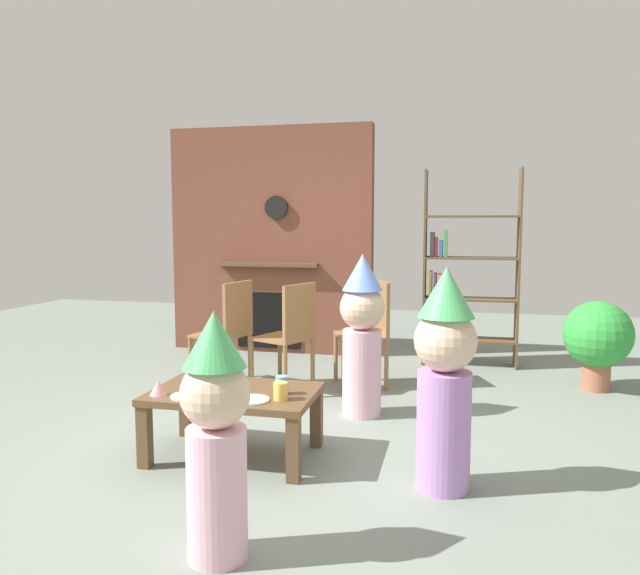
{
  "coord_description": "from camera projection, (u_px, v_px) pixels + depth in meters",
  "views": [
    {
      "loc": [
        1.07,
        -3.6,
        1.38
      ],
      "look_at": [
        0.15,
        0.4,
        0.95
      ],
      "focal_mm": 33.8,
      "sensor_mm": 36.0,
      "label": 1
    }
  ],
  "objects": [
    {
      "name": "table_fork",
      "position": [
        231.0,
        392.0,
        3.5
      ],
      "size": [
        0.15,
        0.06,
        0.01
      ],
      "primitive_type": "cube",
      "rotation": [
        0.0,
        0.0,
        0.3
      ],
      "color": "silver",
      "rests_on": "coffee_table"
    },
    {
      "name": "potted_plant_tall",
      "position": [
        598.0,
        337.0,
        4.98
      ],
      "size": [
        0.55,
        0.55,
        0.75
      ],
      "color": "#9E5B42",
      "rests_on": "ground_plane"
    },
    {
      "name": "ground_plane",
      "position": [
        283.0,
        439.0,
        3.87
      ],
      "size": [
        12.0,
        12.0,
        0.0
      ],
      "primitive_type": "plane",
      "color": "gray"
    },
    {
      "name": "paper_plate_rear",
      "position": [
        251.0,
        400.0,
        3.34
      ],
      "size": [
        0.2,
        0.2,
        0.01
      ],
      "primitive_type": "cylinder",
      "color": "white",
      "rests_on": "coffee_table"
    },
    {
      "name": "paper_cup_near_left",
      "position": [
        208.0,
        376.0,
        3.67
      ],
      "size": [
        0.07,
        0.07,
        0.11
      ],
      "primitive_type": "cylinder",
      "color": "#669EE0",
      "rests_on": "coffee_table"
    },
    {
      "name": "coffee_table",
      "position": [
        234.0,
        401.0,
        3.56
      ],
      "size": [
        0.97,
        0.62,
        0.4
      ],
      "color": "brown",
      "rests_on": "ground_plane"
    },
    {
      "name": "bookshelf",
      "position": [
        462.0,
        275.0,
        5.86
      ],
      "size": [
        0.9,
        0.28,
        1.9
      ],
      "color": "brown",
      "rests_on": "ground_plane"
    },
    {
      "name": "dining_chair_middle",
      "position": [
        291.0,
        331.0,
        4.92
      ],
      "size": [
        0.53,
        0.53,
        0.9
      ],
      "rotation": [
        0.0,
        0.0,
        2.73
      ],
      "color": "olive",
      "rests_on": "ground_plane"
    },
    {
      "name": "child_with_cone_hat",
      "position": [
        216.0,
        430.0,
        2.45
      ],
      "size": [
        0.29,
        0.29,
        1.04
      ],
      "rotation": [
        0.0,
        0.0,
        1.87
      ],
      "color": "#EAB2C6",
      "rests_on": "ground_plane"
    },
    {
      "name": "dining_chair_right",
      "position": [
        371.0,
        327.0,
        5.11
      ],
      "size": [
        0.52,
        0.52,
        0.9
      ],
      "rotation": [
        0.0,
        0.0,
        3.52
      ],
      "color": "olive",
      "rests_on": "ground_plane"
    },
    {
      "name": "paper_cup_center",
      "position": [
        282.0,
        385.0,
        3.47
      ],
      "size": [
        0.07,
        0.07,
        0.11
      ],
      "primitive_type": "cylinder",
      "color": "#669EE0",
      "rests_on": "coffee_table"
    },
    {
      "name": "paper_plate_front",
      "position": [
        187.0,
        396.0,
        3.42
      ],
      "size": [
        0.18,
        0.18,
        0.01
      ],
      "primitive_type": "cylinder",
      "color": "white",
      "rests_on": "coffee_table"
    },
    {
      "name": "child_in_pink",
      "position": [
        445.0,
        373.0,
        3.1
      ],
      "size": [
        0.32,
        0.32,
        1.17
      ],
      "rotation": [
        0.0,
        0.0,
        3.01
      ],
      "color": "#B27FCC",
      "rests_on": "ground_plane"
    },
    {
      "name": "paper_cup_near_right",
      "position": [
        281.0,
        391.0,
        3.36
      ],
      "size": [
        0.08,
        0.08,
        0.1
      ],
      "primitive_type": "cylinder",
      "color": "#F2CC4C",
      "rests_on": "coffee_table"
    },
    {
      "name": "dining_chair_left",
      "position": [
        229.0,
        327.0,
        5.08
      ],
      "size": [
        0.48,
        0.48,
        0.9
      ],
      "rotation": [
        0.0,
        0.0,
        2.91
      ],
      "color": "olive",
      "rests_on": "ground_plane"
    },
    {
      "name": "birthday_cake_slice",
      "position": [
        158.0,
        388.0,
        3.45
      ],
      "size": [
        0.1,
        0.1,
        0.09
      ],
      "primitive_type": "cone",
      "color": "pink",
      "rests_on": "coffee_table"
    },
    {
      "name": "child_by_the_chairs",
      "position": [
        362.0,
        331.0,
        4.31
      ],
      "size": [
        0.32,
        0.32,
        1.17
      ],
      "rotation": [
        0.0,
        0.0,
        -2.15
      ],
      "color": "#EAB2C6",
      "rests_on": "ground_plane"
    },
    {
      "name": "brick_fireplace_feature",
      "position": [
        271.0,
        241.0,
        6.47
      ],
      "size": [
        2.2,
        0.28,
        2.4
      ],
      "color": "brown",
      "rests_on": "ground_plane"
    }
  ]
}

